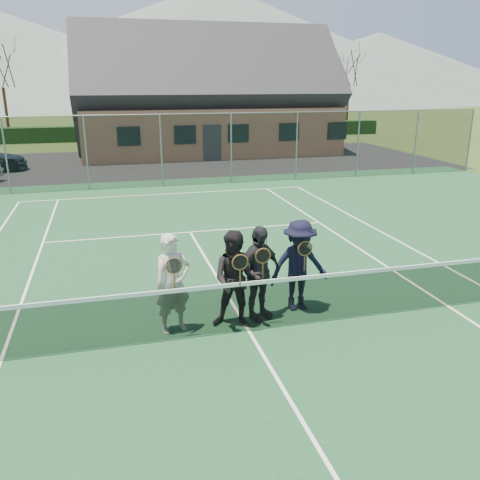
{
  "coord_description": "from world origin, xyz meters",
  "views": [
    {
      "loc": [
        -2.23,
        -7.9,
        4.3
      ],
      "look_at": [
        0.24,
        1.5,
        1.25
      ],
      "focal_mm": 38.0,
      "sensor_mm": 36.0,
      "label": 1
    }
  ],
  "objects": [
    {
      "name": "ground",
      "position": [
        0.0,
        20.0,
        0.0
      ],
      "size": [
        220.0,
        220.0,
        0.0
      ],
      "primitive_type": "plane",
      "color": "#2F4518",
      "rests_on": "ground"
    },
    {
      "name": "court_surface",
      "position": [
        0.0,
        0.0,
        0.01
      ],
      "size": [
        30.0,
        30.0,
        0.02
      ],
      "primitive_type": "cube",
      "color": "#1C4C2B",
      "rests_on": "ground"
    },
    {
      "name": "tarmac_carpark",
      "position": [
        -4.0,
        20.0,
        0.01
      ],
      "size": [
        40.0,
        12.0,
        0.01
      ],
      "primitive_type": "cube",
      "color": "black",
      "rests_on": "ground"
    },
    {
      "name": "hedge_row",
      "position": [
        0.0,
        32.0,
        0.55
      ],
      "size": [
        40.0,
        1.2,
        1.1
      ],
      "primitive_type": "cube",
      "color": "black",
      "rests_on": "ground"
    },
    {
      "name": "hill_centre",
      "position": [
        20.0,
        95.0,
        11.0
      ],
      "size": [
        120.0,
        120.0,
        22.0
      ],
      "primitive_type": "cone",
      "color": "slate",
      "rests_on": "ground"
    },
    {
      "name": "hill_east",
      "position": [
        55.0,
        95.0,
        7.0
      ],
      "size": [
        90.0,
        90.0,
        14.0
      ],
      "primitive_type": "cone",
      "color": "#55665A",
      "rests_on": "ground"
    },
    {
      "name": "court_markings",
      "position": [
        0.0,
        0.0,
        0.02
      ],
      "size": [
        11.03,
        23.83,
        0.01
      ],
      "color": "white",
      "rests_on": "court_surface"
    },
    {
      "name": "tennis_net",
      "position": [
        0.0,
        0.0,
        0.54
      ],
      "size": [
        11.68,
        0.08,
        1.1
      ],
      "color": "slate",
      "rests_on": "ground"
    },
    {
      "name": "perimeter_fence",
      "position": [
        0.0,
        13.5,
        1.52
      ],
      "size": [
        30.07,
        0.07,
        3.02
      ],
      "color": "slate",
      "rests_on": "ground"
    },
    {
      "name": "clubhouse",
      "position": [
        4.0,
        24.0,
        3.99
      ],
      "size": [
        15.6,
        8.2,
        7.7
      ],
      "color": "#9E6B4C",
      "rests_on": "ground"
    },
    {
      "name": "tree_c",
      "position": [
        2.0,
        33.0,
        5.79
      ],
      "size": [
        3.2,
        3.2,
        7.77
      ],
      "color": "#3A2115",
      "rests_on": "ground"
    },
    {
      "name": "tree_d",
      "position": [
        12.0,
        33.0,
        5.79
      ],
      "size": [
        3.2,
        3.2,
        7.77
      ],
      "color": "#372114",
      "rests_on": "ground"
    },
    {
      "name": "tree_e",
      "position": [
        18.0,
        33.0,
        5.79
      ],
      "size": [
        3.2,
        3.2,
        7.77
      ],
      "color": "#342513",
      "rests_on": "ground"
    },
    {
      "name": "player_a",
      "position": [
        -1.28,
        0.35,
        0.92
      ],
      "size": [
        0.75,
        0.6,
        1.8
      ],
      "color": "beige",
      "rests_on": "court_surface"
    },
    {
      "name": "player_b",
      "position": [
        -0.16,
        0.24,
        0.92
      ],
      "size": [
        1.06,
        0.95,
        1.8
      ],
      "color": "black",
      "rests_on": "court_surface"
    },
    {
      "name": "player_c",
      "position": [
        0.31,
        0.46,
        0.92
      ],
      "size": [
        1.14,
        0.84,
        1.8
      ],
      "color": "#242429",
      "rests_on": "court_surface"
    },
    {
      "name": "player_d",
      "position": [
        1.18,
        0.65,
        0.92
      ],
      "size": [
        1.19,
        0.72,
        1.8
      ],
      "color": "black",
      "rests_on": "court_surface"
    }
  ]
}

